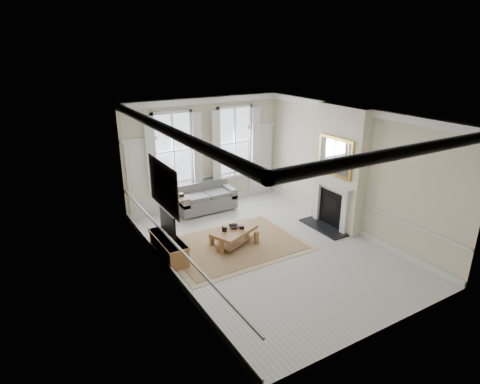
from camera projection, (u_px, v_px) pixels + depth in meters
floor at (269, 248)px, 10.18m from camera, size 7.20×7.20×0.00m
ceiling at (272, 114)px, 9.00m from camera, size 7.20×7.20×0.00m
back_wall at (205, 152)px, 12.50m from camera, size 5.20×0.00×5.20m
left_wall at (168, 206)px, 8.35m from camera, size 0.00×7.20×7.20m
right_wall at (350, 169)px, 10.83m from camera, size 0.00×7.20×7.20m
window_left at (173, 151)px, 11.88m from camera, size 1.26×0.20×2.20m
window_right at (235, 143)px, 12.89m from camera, size 1.26×0.20×2.20m
door_left at (142, 180)px, 11.67m from camera, size 0.90×0.08×2.30m
door_right at (260, 161)px, 13.63m from camera, size 0.90×0.08×2.30m
painting at (163, 186)px, 8.49m from camera, size 0.05×1.66×1.06m
chimney_breast at (340, 168)px, 10.91m from camera, size 0.35×1.70×3.38m
hearth at (323, 227)px, 11.28m from camera, size 0.55×1.50×0.05m
fireplace at (331, 203)px, 11.13m from camera, size 0.21×1.45×1.33m
mirror at (335, 157)px, 10.68m from camera, size 0.06×1.26×1.06m
sofa at (205, 199)px, 12.43m from camera, size 1.79×0.87×0.85m
side_table at (182, 201)px, 11.86m from camera, size 0.62×0.62×0.61m
rug at (234, 245)px, 10.33m from camera, size 3.50×2.60×0.02m
coffee_table at (234, 232)px, 10.21m from camera, size 1.35×1.09×0.44m
ceramic_pot_a at (224, 229)px, 10.08m from camera, size 0.14×0.14×0.14m
ceramic_pot_b at (242, 227)px, 10.22m from camera, size 0.14×0.14×0.10m
bowl at (234, 227)px, 10.28m from camera, size 0.35×0.35×0.07m
tv_stand at (169, 248)px, 9.67m from camera, size 0.47×1.45×0.52m
tv at (168, 223)px, 9.45m from camera, size 0.08×0.90×0.68m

